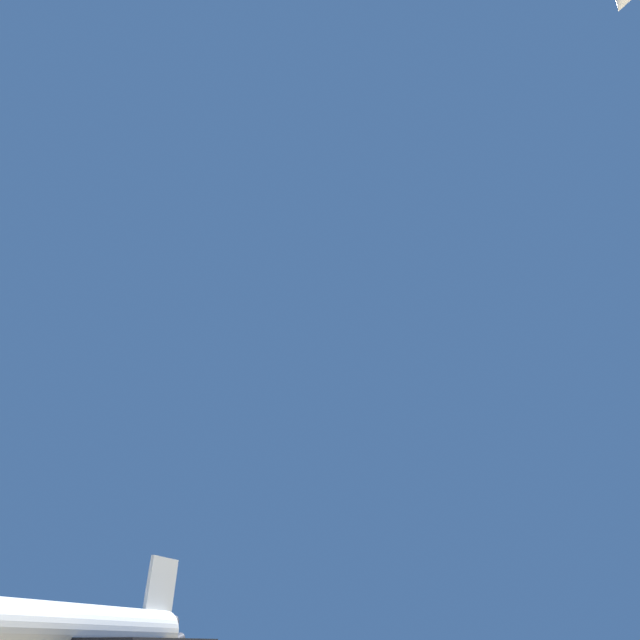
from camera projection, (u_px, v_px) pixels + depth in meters
space_shuttle at (83, 631)px, 66.52m from camera, size 38.62×27.60×15.80m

